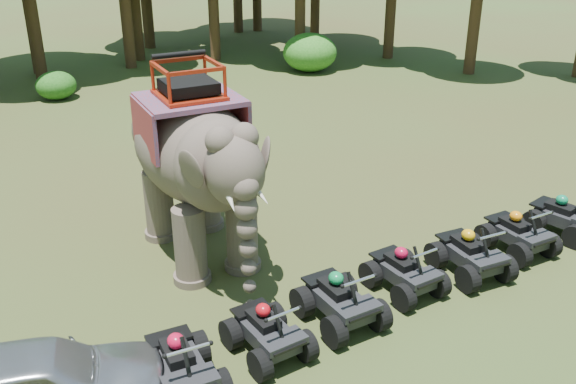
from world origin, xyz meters
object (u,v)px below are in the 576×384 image
Objects in this scene: atv_2 at (340,294)px; atv_6 at (566,211)px; atv_1 at (267,326)px; elephant at (195,162)px; parked_car at (38,384)px; atv_5 at (519,228)px; atv_3 at (405,266)px; atv_0 at (180,360)px; atv_4 at (471,249)px.

atv_6 is at bearing 1.74° from atv_2.
elephant is at bearing 80.95° from atv_1.
parked_car reaches higher than atv_6.
atv_5 is at bearing -26.82° from elephant.
parked_car is 7.70m from atv_3.
atv_0 is at bearing -176.47° from atv_3.
atv_4 is (4.69, -4.46, -1.73)m from elephant.
atv_1 is at bearing -172.88° from atv_4.
atv_0 is 1.02× the size of atv_4.
atv_2 is 3.68m from atv_4.
atv_3 is at bearing 168.30° from atv_6.
parked_car reaches higher than atv_5.
atv_3 is at bearing -178.80° from atv_5.
atv_2 is (1.76, 0.01, 0.05)m from atv_1.
atv_6 is (8.26, -4.48, -1.75)m from elephant.
atv_5 is at bearing -2.38° from atv_3.
atv_2 is (1.02, -4.24, -1.72)m from elephant.
atv_6 is (7.24, -0.23, -0.03)m from atv_2.
atv_3 is at bearing -74.42° from parked_car.
atv_3 is at bearing 6.95° from atv_2.
parked_car is 2.31m from atv_0.
atv_0 is at bearing -88.21° from parked_car.
elephant is 4.67m from atv_1.
atv_0 is 1.07× the size of atv_5.
atv_3 is 0.98× the size of atv_6.
elephant is 3.12× the size of atv_2.
atv_3 is (5.48, 0.16, -0.05)m from atv_0.
atv_5 is (1.79, 0.06, -0.03)m from atv_4.
atv_4 is (5.43, -0.20, 0.04)m from atv_1.
atv_5 is at bearing -0.27° from atv_1.
atv_3 is at bearing 2.81° from atv_1.
elephant is 5.29m from atv_0.
atv_1 is 3.66m from atv_3.
elephant is 3.37× the size of atv_1.
elephant is at bearing 145.65° from atv_4.
atv_1 is (-0.74, -4.26, -1.77)m from elephant.
parked_car is at bearing 168.06° from atv_6.
atv_0 is at bearing -178.15° from atv_1.
elephant reaches higher than atv_1.
atv_0 is (2.20, -0.71, -0.04)m from parked_car.
atv_4 is 1.80m from atv_5.
elephant reaches higher than atv_3.
parked_car is at bearing 177.03° from atv_2.
atv_1 is 0.95× the size of atv_4.
atv_6 is at bearing 8.95° from atv_4.
elephant is at bearing 143.53° from atv_6.
atv_4 is at bearing -8.63° from atv_3.
parked_car is 2.30× the size of atv_0.
atv_6 is (3.57, -0.02, -0.02)m from atv_4.
atv_5 is (5.46, -0.15, -0.04)m from atv_2.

